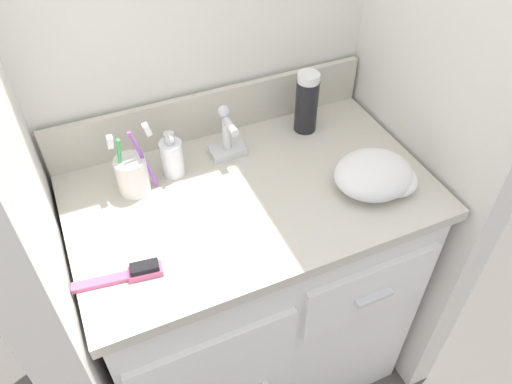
{
  "coord_description": "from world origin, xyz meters",
  "views": [
    {
      "loc": [
        -0.34,
        -0.78,
        1.64
      ],
      "look_at": [
        0.0,
        -0.03,
        0.84
      ],
      "focal_mm": 35.0,
      "sensor_mm": 36.0,
      "label": 1
    }
  ],
  "objects": [
    {
      "name": "ground_plane",
      "position": [
        0.0,
        0.0,
        0.0
      ],
      "size": [
        6.0,
        6.0,
        0.0
      ],
      "primitive_type": "plane",
      "color": "#4C4742"
    },
    {
      "name": "wall_back",
      "position": [
        0.0,
        0.31,
        1.1
      ],
      "size": [
        1.04,
        0.08,
        2.2
      ],
      "primitive_type": "cube",
      "color": "silver",
      "rests_on": "ground_plane"
    },
    {
      "name": "wall_right",
      "position": [
        0.48,
        0.0,
        1.1
      ],
      "size": [
        0.08,
        0.6,
        2.2
      ],
      "primitive_type": "cube",
      "color": "silver",
      "rests_on": "ground_plane"
    },
    {
      "name": "vanity",
      "position": [
        -0.0,
        -0.0,
        0.43
      ],
      "size": [
        0.86,
        0.54,
        0.82
      ],
      "color": "white",
      "rests_on": "ground_plane"
    },
    {
      "name": "backsplash",
      "position": [
        0.0,
        0.25,
        0.89
      ],
      "size": [
        0.86,
        0.02,
        0.13
      ],
      "color": "beige",
      "rests_on": "vanity"
    },
    {
      "name": "sink_faucet",
      "position": [
        0.0,
        0.15,
        0.87
      ],
      "size": [
        0.09,
        0.09,
        0.14
      ],
      "color": "silver",
      "rests_on": "vanity"
    },
    {
      "name": "toothbrush_cup",
      "position": [
        -0.25,
        0.11,
        0.88
      ],
      "size": [
        0.1,
        0.07,
        0.18
      ],
      "color": "silver",
      "rests_on": "vanity"
    },
    {
      "name": "soap_dispenser",
      "position": [
        -0.15,
        0.14,
        0.88
      ],
      "size": [
        0.05,
        0.06,
        0.13
      ],
      "color": "white",
      "rests_on": "vanity"
    },
    {
      "name": "shaving_cream_can",
      "position": [
        0.23,
        0.17,
        0.91
      ],
      "size": [
        0.06,
        0.06,
        0.17
      ],
      "color": "black",
      "rests_on": "vanity"
    },
    {
      "name": "hairbrush",
      "position": [
        -0.32,
        -0.13,
        0.83
      ],
      "size": [
        0.18,
        0.05,
        0.03
      ],
      "rotation": [
        0.0,
        0.0,
        -0.14
      ],
      "color": "#C1517F",
      "rests_on": "vanity"
    },
    {
      "name": "hand_towel",
      "position": [
        0.28,
        -0.11,
        0.86
      ],
      "size": [
        0.19,
        0.17,
        0.08
      ],
      "color": "white",
      "rests_on": "vanity"
    }
  ]
}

